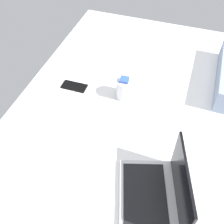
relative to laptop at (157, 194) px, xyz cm
name	(u,v)px	position (x,y,z in cm)	size (l,w,h in cm)	color
bed_mattress	(148,124)	(-44.37, -13.04, -13.41)	(180.00, 140.00, 18.00)	white
laptop	(157,194)	(0.00, 0.00, 0.00)	(38.31, 31.69, 23.00)	#B7BABC
snack_cup	(125,88)	(-51.84, -28.99, 1.49)	(9.00, 9.00, 13.51)	silver
cell_phone	(74,86)	(-49.97, -57.73, -4.01)	(6.80, 14.00, 0.80)	black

